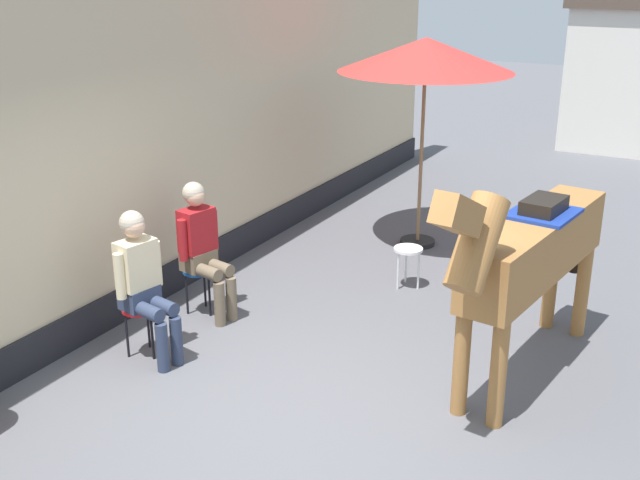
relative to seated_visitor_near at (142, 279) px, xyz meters
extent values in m
plane|color=#56565B|center=(1.67, 2.77, -0.78)|extent=(40.00, 40.00, 0.00)
cube|color=#CCB793|center=(-0.88, 1.27, 0.92)|extent=(0.30, 14.00, 3.40)
cube|color=black|center=(-0.86, 1.27, -0.60)|extent=(0.34, 14.00, 0.36)
cylinder|color=red|center=(-0.06, 0.01, -0.31)|extent=(0.34, 0.34, 0.03)
cylinder|color=black|center=(0.07, -0.02, -0.55)|extent=(0.02, 0.02, 0.45)
cylinder|color=black|center=(-0.11, 0.15, -0.55)|extent=(0.02, 0.02, 0.45)
cylinder|color=black|center=(-0.16, -0.09, -0.55)|extent=(0.02, 0.02, 0.45)
cube|color=#2D3851|center=(-0.06, 0.01, -0.20)|extent=(0.30, 0.36, 0.20)
cube|color=beige|center=(-0.06, 0.01, 0.12)|extent=(0.28, 0.38, 0.44)
sphere|color=tan|center=(-0.06, 0.01, 0.47)|extent=(0.20, 0.20, 0.20)
sphere|color=#B2A38E|center=(-0.08, 0.02, 0.50)|extent=(0.22, 0.22, 0.22)
cylinder|color=#2D3851|center=(0.14, 0.05, -0.25)|extent=(0.40, 0.20, 0.13)
cylinder|color=#2D3851|center=(0.32, 0.01, -0.55)|extent=(0.11, 0.11, 0.46)
cylinder|color=#2D3851|center=(0.11, -0.10, -0.25)|extent=(0.40, 0.20, 0.13)
cylinder|color=#2D3851|center=(0.29, -0.14, -0.55)|extent=(0.11, 0.11, 0.46)
cylinder|color=beige|center=(0.00, 0.20, 0.07)|extent=(0.09, 0.09, 0.42)
cylinder|color=beige|center=(-0.08, -0.19, 0.07)|extent=(0.09, 0.09, 0.42)
cylinder|color=#194C99|center=(-0.15, 1.01, -0.31)|extent=(0.34, 0.34, 0.03)
cylinder|color=black|center=(-0.01, 0.98, -0.55)|extent=(0.02, 0.02, 0.45)
cylinder|color=black|center=(-0.19, 1.14, -0.55)|extent=(0.02, 0.02, 0.45)
cylinder|color=black|center=(-0.24, 0.91, -0.55)|extent=(0.02, 0.02, 0.45)
cube|color=brown|center=(-0.15, 1.01, -0.20)|extent=(0.30, 0.36, 0.20)
cube|color=maroon|center=(-0.15, 1.01, 0.12)|extent=(0.29, 0.38, 0.44)
sphere|color=tan|center=(-0.15, 1.01, 0.47)|extent=(0.20, 0.20, 0.20)
sphere|color=#B2A38E|center=(-0.17, 1.01, 0.50)|extent=(0.22, 0.22, 0.22)
cylinder|color=brown|center=(0.06, 1.05, -0.25)|extent=(0.40, 0.21, 0.13)
cylinder|color=brown|center=(0.24, 1.00, -0.55)|extent=(0.11, 0.11, 0.46)
cylinder|color=brown|center=(0.02, 0.89, -0.25)|extent=(0.40, 0.21, 0.13)
cylinder|color=brown|center=(0.21, 0.85, -0.55)|extent=(0.11, 0.11, 0.46)
cylinder|color=maroon|center=(-0.08, 1.20, 0.07)|extent=(0.09, 0.09, 0.42)
cylinder|color=maroon|center=(-0.17, 0.81, 0.07)|extent=(0.09, 0.09, 0.42)
cube|color=#9E6B38|center=(3.10, 1.40, 0.38)|extent=(0.73, 2.24, 0.52)
cylinder|color=#9E6B38|center=(3.12, 0.41, -0.33)|extent=(0.13, 0.13, 0.90)
cylinder|color=#9E6B38|center=(2.81, 0.45, -0.33)|extent=(0.13, 0.13, 0.90)
cylinder|color=#9E6B38|center=(3.38, 2.33, -0.33)|extent=(0.13, 0.13, 0.90)
cylinder|color=#9E6B38|center=(3.07, 2.37, -0.33)|extent=(0.13, 0.13, 0.90)
cylinder|color=#9E6B38|center=(2.94, 0.21, 0.77)|extent=(0.36, 0.66, 0.73)
cube|color=#9E6B38|center=(2.89, -0.13, 1.08)|extent=(0.25, 0.55, 0.40)
cube|color=black|center=(2.94, 0.23, 0.91)|extent=(0.12, 0.63, 0.48)
cylinder|color=black|center=(3.25, 2.53, 0.11)|extent=(0.11, 0.11, 0.65)
cube|color=navy|center=(3.11, 1.50, 0.66)|extent=(0.58, 0.66, 0.03)
cube|color=black|center=(3.11, 1.50, 0.73)|extent=(0.34, 0.47, 0.12)
cylinder|color=black|center=(1.07, 3.97, -0.75)|extent=(0.44, 0.44, 0.06)
cylinder|color=olive|center=(1.07, 3.97, 0.32)|extent=(0.04, 0.04, 2.20)
cone|color=red|center=(1.07, 3.97, 1.60)|extent=(2.10, 2.10, 0.40)
cylinder|color=white|center=(1.48, 2.63, -0.33)|extent=(0.32, 0.32, 0.03)
cylinder|color=silver|center=(1.61, 2.63, -0.56)|extent=(0.02, 0.02, 0.43)
cylinder|color=silver|center=(1.41, 2.74, -0.56)|extent=(0.02, 0.02, 0.43)
cylinder|color=silver|center=(1.41, 2.52, -0.56)|extent=(0.02, 0.02, 0.43)
camera|label=1|loc=(4.41, -4.87, 2.68)|focal=43.79mm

